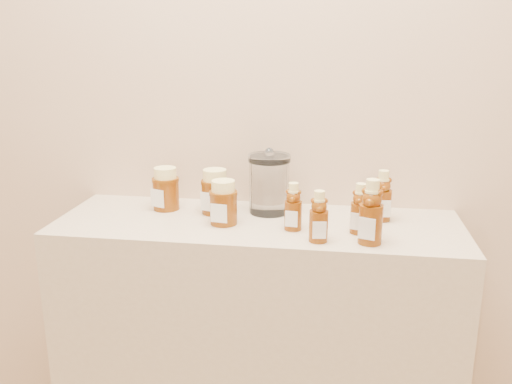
% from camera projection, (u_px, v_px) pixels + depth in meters
% --- Properties ---
extents(wall_back, '(3.50, 0.02, 2.70)m').
position_uv_depth(wall_back, '(267.00, 63.00, 1.67)').
color(wall_back, '#CBAA89').
rests_on(wall_back, ground).
extents(display_table, '(1.20, 0.40, 0.90)m').
position_uv_depth(display_table, '(257.00, 355.00, 1.73)').
color(display_table, '#BEAA8B').
rests_on(display_table, ground).
extents(bear_bottle_back_left, '(0.06, 0.06, 0.15)m').
position_uv_depth(bear_bottle_back_left, '(293.00, 203.00, 1.52)').
color(bear_bottle_back_left, '#5E2907').
rests_on(bear_bottle_back_left, display_table).
extents(bear_bottle_back_mid, '(0.07, 0.07, 0.16)m').
position_uv_depth(bear_bottle_back_mid, '(360.00, 205.00, 1.49)').
color(bear_bottle_back_mid, '#5E2907').
rests_on(bear_bottle_back_mid, display_table).
extents(bear_bottle_back_right, '(0.07, 0.07, 0.17)m').
position_uv_depth(bear_bottle_back_right, '(383.00, 192.00, 1.60)').
color(bear_bottle_back_right, '#5E2907').
rests_on(bear_bottle_back_right, display_table).
extents(bear_bottle_front_left, '(0.06, 0.06, 0.16)m').
position_uv_depth(bear_bottle_front_left, '(319.00, 213.00, 1.43)').
color(bear_bottle_front_left, '#5E2907').
rests_on(bear_bottle_front_left, display_table).
extents(bear_bottle_front_right, '(0.09, 0.09, 0.20)m').
position_uv_depth(bear_bottle_front_right, '(371.00, 208.00, 1.41)').
color(bear_bottle_front_right, '#5E2907').
rests_on(bear_bottle_front_right, display_table).
extents(honey_jar_left, '(0.11, 0.11, 0.13)m').
position_uv_depth(honey_jar_left, '(166.00, 189.00, 1.70)').
color(honey_jar_left, '#5E2907').
rests_on(honey_jar_left, display_table).
extents(honey_jar_back, '(0.11, 0.11, 0.14)m').
position_uv_depth(honey_jar_back, '(215.00, 191.00, 1.67)').
color(honey_jar_back, '#5E2907').
rests_on(honey_jar_back, display_table).
extents(honey_jar_front, '(0.09, 0.09, 0.13)m').
position_uv_depth(honey_jar_front, '(223.00, 202.00, 1.57)').
color(honey_jar_front, '#5E2907').
rests_on(honey_jar_front, display_table).
extents(glass_canister, '(0.16, 0.16, 0.20)m').
position_uv_depth(glass_canister, '(269.00, 181.00, 1.66)').
color(glass_canister, white).
rests_on(glass_canister, display_table).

